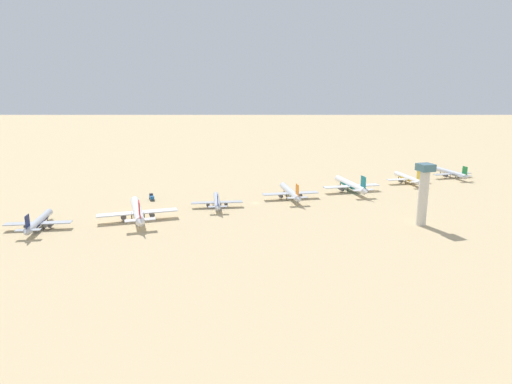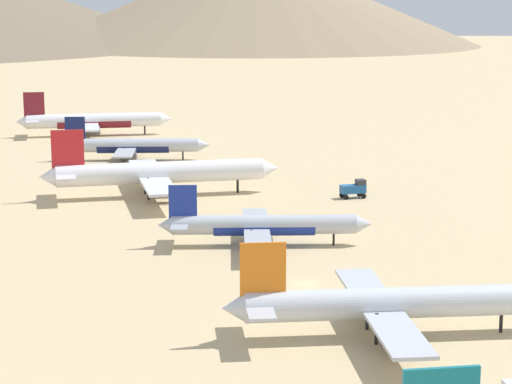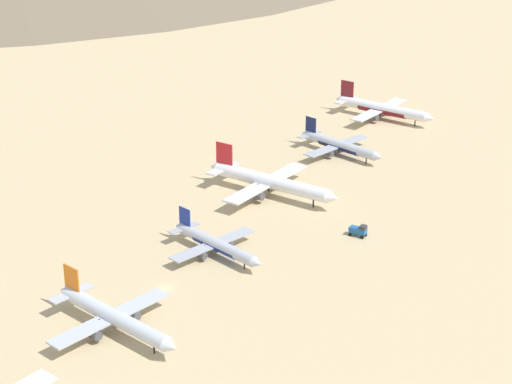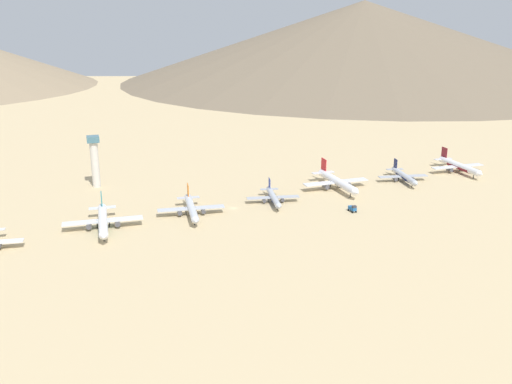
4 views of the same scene
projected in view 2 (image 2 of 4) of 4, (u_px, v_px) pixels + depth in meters
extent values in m
plane|color=tan|center=(306.00, 284.00, 145.88)|extent=(2009.08, 2009.08, 0.00)
cylinder|color=silver|center=(393.00, 303.00, 123.00)|extent=(37.15, 7.83, 3.90)
cone|color=silver|center=(233.00, 308.00, 121.05)|extent=(3.23, 3.80, 3.51)
cube|color=orange|center=(263.00, 271.00, 120.52)|extent=(5.65, 0.96, 7.18)
cube|color=#B6BBC5|center=(258.00, 304.00, 121.28)|extent=(4.58, 12.60, 0.37)
cube|color=#B6BBC5|center=(380.00, 309.00, 122.98)|extent=(8.84, 35.24, 0.46)
cylinder|color=#4C4C54|center=(376.00, 304.00, 129.34)|extent=(4.54, 2.81, 2.36)
cylinder|color=#4C4C54|center=(398.00, 336.00, 117.33)|extent=(4.54, 2.81, 2.36)
cylinder|color=black|center=(501.00, 317.00, 124.83)|extent=(0.45, 0.45, 3.92)
cylinder|color=black|center=(367.00, 315.00, 125.81)|extent=(0.45, 0.45, 3.92)
cylinder|color=black|center=(377.00, 329.00, 120.61)|extent=(0.45, 0.45, 3.92)
cylinder|color=#B2B7C1|center=(264.00, 225.00, 167.64)|extent=(31.29, 8.83, 3.29)
cone|color=#B2B7C1|center=(364.00, 224.00, 168.09)|extent=(3.31, 3.67, 3.23)
cone|color=#B2B7C1|center=(165.00, 225.00, 167.20)|extent=(2.92, 3.35, 2.96)
cube|color=navy|center=(183.00, 203.00, 166.52)|extent=(4.74, 1.15, 6.07)
cube|color=#A4A8B2|center=(180.00, 223.00, 167.21)|extent=(4.59, 10.73, 0.31)
cube|color=#A4A8B2|center=(256.00, 228.00, 167.72)|extent=(9.55, 29.77, 0.39)
cylinder|color=#4C4C54|center=(260.00, 228.00, 173.07)|extent=(3.94, 2.61, 1.99)
cylinder|color=#4C4C54|center=(261.00, 242.00, 162.88)|extent=(3.94, 2.61, 1.99)
cylinder|color=black|center=(334.00, 236.00, 168.34)|extent=(0.38, 0.38, 3.31)
cylinder|color=black|center=(251.00, 233.00, 170.18)|extent=(0.38, 0.38, 3.31)
cylinder|color=black|center=(252.00, 239.00, 165.77)|extent=(0.38, 0.38, 3.31)
cylinder|color=navy|center=(264.00, 226.00, 167.69)|extent=(17.47, 6.32, 3.30)
cylinder|color=white|center=(161.00, 172.00, 208.40)|extent=(43.53, 5.14, 4.59)
cone|color=white|center=(270.00, 168.00, 213.46)|extent=(3.92, 4.55, 4.50)
cone|color=white|center=(47.00, 177.00, 203.39)|extent=(3.43, 4.17, 4.13)
cube|color=red|center=(68.00, 150.00, 203.26)|extent=(6.65, 0.51, 8.45)
cube|color=silver|center=(65.00, 174.00, 204.08)|extent=(4.05, 14.54, 0.43)
cube|color=silver|center=(152.00, 177.00, 208.17)|extent=(6.56, 41.13, 0.54)
cylinder|color=#4C4C54|center=(153.00, 178.00, 215.64)|extent=(5.11, 2.84, 2.78)
cylinder|color=#4C4C54|center=(161.00, 191.00, 201.77)|extent=(5.11, 2.84, 2.78)
cylinder|color=black|center=(238.00, 182.00, 212.47)|extent=(0.53, 0.53, 4.61)
cylinder|color=black|center=(145.00, 183.00, 211.30)|extent=(0.53, 0.53, 4.61)
cylinder|color=black|center=(148.00, 189.00, 205.29)|extent=(0.53, 0.53, 4.61)
cylinder|color=#B2B7C1|center=(133.00, 145.00, 253.67)|extent=(33.50, 9.23, 3.52)
cone|color=#B2B7C1|center=(204.00, 145.00, 254.27)|extent=(3.52, 3.91, 3.45)
cone|color=#B2B7C1|center=(63.00, 146.00, 253.07)|extent=(3.10, 3.57, 3.17)
cube|color=#141E51|center=(75.00, 129.00, 252.37)|extent=(5.08, 1.20, 6.49)
cube|color=#A4A8B2|center=(73.00, 144.00, 253.10)|extent=(4.84, 11.48, 0.33)
cube|color=#A4A8B2|center=(128.00, 148.00, 253.74)|extent=(10.00, 31.86, 0.42)
cylinder|color=#4C4C54|center=(133.00, 149.00, 259.47)|extent=(4.20, 2.77, 2.13)
cylinder|color=#4C4C54|center=(129.00, 156.00, 248.57)|extent=(4.20, 2.77, 2.13)
cylinder|color=black|center=(183.00, 153.00, 254.51)|extent=(0.41, 0.41, 3.54)
cylinder|color=black|center=(125.00, 152.00, 256.37)|extent=(0.41, 0.41, 3.54)
cylinder|color=black|center=(123.00, 155.00, 251.65)|extent=(0.41, 0.41, 3.54)
cylinder|color=#141E51|center=(133.00, 146.00, 253.72)|extent=(18.70, 6.64, 3.53)
cylinder|color=white|center=(94.00, 120.00, 297.42)|extent=(39.84, 5.15, 4.20)
cone|color=white|center=(166.00, 119.00, 301.28)|extent=(3.63, 4.20, 4.11)
cone|color=white|center=(21.00, 122.00, 293.59)|extent=(3.18, 3.85, 3.78)
cube|color=maroon|center=(34.00, 105.00, 293.34)|extent=(6.08, 0.53, 7.73)
cube|color=silver|center=(32.00, 120.00, 294.10)|extent=(3.85, 13.33, 0.40)
cube|color=silver|center=(89.00, 123.00, 297.26)|extent=(6.42, 37.66, 0.50)
cylinder|color=#4C4C54|center=(91.00, 125.00, 304.11)|extent=(4.70, 2.65, 2.54)
cylinder|color=#4C4C54|center=(92.00, 131.00, 291.33)|extent=(4.70, 2.65, 2.54)
cylinder|color=black|center=(145.00, 127.00, 300.61)|extent=(0.49, 0.49, 4.22)
cylinder|color=black|center=(85.00, 128.00, 300.19)|extent=(0.49, 0.49, 4.22)
cylinder|color=black|center=(85.00, 130.00, 294.65)|extent=(0.49, 0.49, 4.22)
cylinder|color=maroon|center=(94.00, 121.00, 297.48)|extent=(21.96, 4.73, 4.20)
cube|color=#1E5999|center=(353.00, 189.00, 206.88)|extent=(5.37, 2.71, 1.70)
cube|color=#333338|center=(361.00, 182.00, 207.07)|extent=(1.96, 2.21, 1.10)
cylinder|color=black|center=(359.00, 194.00, 208.78)|extent=(1.12, 0.44, 1.10)
cylinder|color=black|center=(364.00, 196.00, 206.62)|extent=(1.12, 0.44, 1.10)
cylinder|color=black|center=(342.00, 195.00, 207.69)|extent=(1.12, 0.44, 1.10)
cylinder|color=black|center=(346.00, 197.00, 205.52)|extent=(1.12, 0.44, 1.10)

